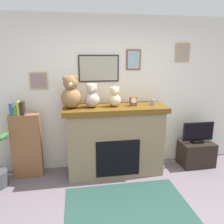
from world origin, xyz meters
name	(u,v)px	position (x,y,z in m)	size (l,w,h in m)	color
back_wall	(112,94)	(0.00, 2.00, 1.30)	(5.20, 0.15, 2.60)	silver
fireplace	(115,139)	(-0.01, 1.65, 0.58)	(1.66, 0.64, 1.16)	#826E51
bookshelf	(26,144)	(-1.45, 1.74, 0.56)	(0.46, 0.16, 1.27)	brown
tv_stand	(196,153)	(1.50, 1.64, 0.22)	(0.58, 0.40, 0.44)	black
television	(198,133)	(1.50, 1.64, 0.61)	(0.57, 0.14, 0.37)	black
area_rug	(128,207)	(-0.01, 0.68, 0.00)	(1.65, 1.11, 0.01)	#234239
candle_jar	(154,102)	(0.63, 1.63, 1.21)	(0.07, 0.07, 0.10)	gray
mantel_clock	(133,101)	(0.29, 1.63, 1.23)	(0.11, 0.08, 0.14)	brown
teddy_bear_cream	(71,93)	(-0.70, 1.63, 1.39)	(0.32, 0.32, 0.51)	brown
teddy_bear_brown	(92,96)	(-0.38, 1.63, 1.33)	(0.24, 0.24, 0.38)	#A99C8E
teddy_bear_grey	(115,97)	(-0.02, 1.63, 1.30)	(0.20, 0.20, 0.32)	#CFB08A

